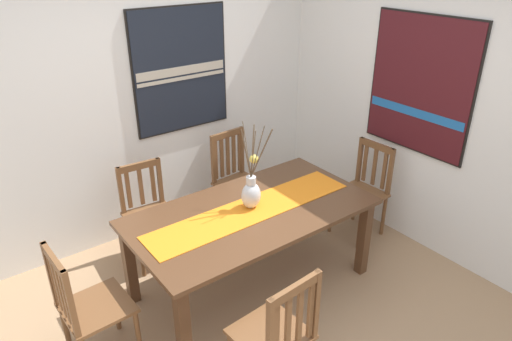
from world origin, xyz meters
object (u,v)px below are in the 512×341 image
object	(u,v)px
dining_table	(252,220)
chair_0	(86,306)
chair_2	(149,212)
chair_4	(236,177)
centerpiece_vase	(251,191)
painting_on_back_wall	(181,70)
chair_3	(277,334)
painting_on_side_wall	(420,85)
chair_1	(363,189)

from	to	relation	value
dining_table	chair_0	world-z (taller)	chair_0
chair_2	chair_4	bearing A→B (deg)	2.31
centerpiece_vase	painting_on_back_wall	world-z (taller)	painting_on_back_wall
painting_on_back_wall	chair_2	bearing A→B (deg)	-145.47
chair_2	chair_3	world-z (taller)	chair_3
centerpiece_vase	chair_2	distance (m)	1.07
dining_table	painting_on_side_wall	world-z (taller)	painting_on_side_wall
centerpiece_vase	chair_1	xyz separation A→B (m)	(1.32, -0.02, -0.41)
centerpiece_vase	chair_0	bearing A→B (deg)	-179.23
chair_2	painting_on_side_wall	xyz separation A→B (m)	(2.12, -1.11, 1.03)
chair_4	painting_on_back_wall	bearing A→B (deg)	127.54
chair_2	painting_on_back_wall	xyz separation A→B (m)	(0.65, 0.45, 1.08)
chair_1	chair_2	bearing A→B (deg)	154.56
chair_3	painting_on_side_wall	xyz separation A→B (m)	(2.13, 0.69, 1.01)
chair_0	chair_2	size ratio (longest dim) A/B	1.06
painting_on_side_wall	chair_2	bearing A→B (deg)	152.38
dining_table	painting_on_side_wall	distance (m)	1.87
chair_0	dining_table	bearing A→B (deg)	-0.69
chair_2	chair_4	xyz separation A→B (m)	(0.97, 0.04, 0.03)
chair_1	chair_2	xyz separation A→B (m)	(-1.83, 0.87, -0.01)
painting_on_back_wall	painting_on_side_wall	world-z (taller)	painting_on_back_wall
chair_1	chair_4	size ratio (longest dim) A/B	0.97
dining_table	chair_3	world-z (taller)	chair_3
painting_on_back_wall	painting_on_side_wall	xyz separation A→B (m)	(1.47, -1.56, -0.04)
chair_0	painting_on_back_wall	distance (m)	2.25
painting_on_side_wall	chair_3	bearing A→B (deg)	-162.11
chair_4	painting_on_back_wall	world-z (taller)	painting_on_back_wall
painting_on_side_wall	dining_table	bearing A→B (deg)	172.12
chair_0	painting_on_back_wall	world-z (taller)	painting_on_back_wall
chair_4	centerpiece_vase	bearing A→B (deg)	-117.56
chair_0	chair_1	distance (m)	2.67
chair_1	painting_on_back_wall	world-z (taller)	painting_on_back_wall
painting_on_back_wall	chair_0	bearing A→B (deg)	-138.70
painting_on_side_wall	painting_on_back_wall	bearing A→B (deg)	133.33
chair_3	chair_4	world-z (taller)	chair_4
centerpiece_vase	chair_4	world-z (taller)	centerpiece_vase
chair_1	chair_3	world-z (taller)	chair_3
centerpiece_vase	chair_2	world-z (taller)	centerpiece_vase
centerpiece_vase	chair_0	world-z (taller)	centerpiece_vase
chair_0	chair_4	world-z (taller)	chair_4
chair_1	chair_3	distance (m)	2.05
chair_0	chair_4	distance (m)	2.03
dining_table	chair_3	size ratio (longest dim) A/B	2.01
dining_table	chair_4	size ratio (longest dim) A/B	2.00
chair_3	dining_table	bearing A→B (deg)	62.10
dining_table	centerpiece_vase	xyz separation A→B (m)	(0.02, 0.03, 0.24)
centerpiece_vase	chair_1	world-z (taller)	centerpiece_vase
chair_4	chair_2	bearing A→B (deg)	-177.69
centerpiece_vase	painting_on_back_wall	bearing A→B (deg)	83.45
chair_2	chair_3	distance (m)	1.80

